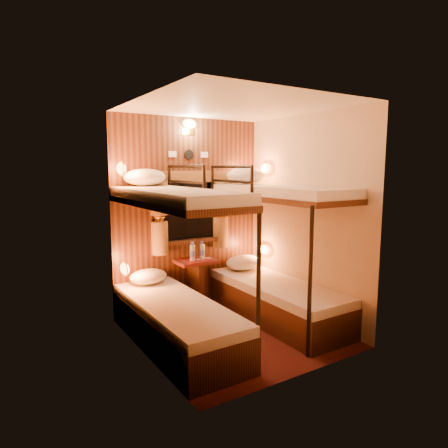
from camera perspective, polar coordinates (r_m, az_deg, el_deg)
floor at (r=4.51m, az=1.38°, el=-15.32°), size 2.10×2.10×0.00m
ceiling at (r=4.18m, az=1.50°, el=16.46°), size 2.10×2.10×0.00m
wall_back at (r=5.08m, az=-5.12°, el=1.37°), size 2.40×0.00×2.40m
wall_front at (r=3.37m, az=11.37°, el=-2.16°), size 2.40×0.00×2.40m
wall_left at (r=3.73m, az=-11.48°, el=-1.18°), size 0.00×2.40×2.40m
wall_right at (r=4.80m, az=11.43°, el=0.85°), size 0.00×2.40×2.40m
back_panel at (r=5.07m, az=-5.04°, el=1.35°), size 2.00×0.03×2.40m
bunk_left at (r=4.07m, az=-6.87°, el=-9.58°), size 0.72×1.90×1.82m
bunk_right at (r=4.74m, az=7.53°, el=-7.04°), size 0.72×1.90×1.82m
window at (r=5.04m, az=-4.88°, el=1.10°), size 1.00×0.12×0.79m
curtains at (r=5.00m, az=-4.72°, el=2.01°), size 1.10×0.22×1.00m
back_fixtures at (r=5.02m, az=-5.01°, el=13.25°), size 0.54×0.09×0.48m
reading_lamps at (r=4.77m, az=-3.21°, el=1.44°), size 2.00×0.20×1.25m
table at (r=5.06m, az=-3.97°, el=-7.72°), size 0.50×0.34×0.66m
bottle_left at (r=4.93m, az=-4.53°, el=-4.10°), size 0.07×0.07×0.24m
bottle_right at (r=4.99m, az=-3.15°, el=-3.96°), size 0.07×0.07×0.23m
sachet_a at (r=5.08m, az=-2.35°, el=-4.88°), size 0.08×0.06×0.01m
sachet_b at (r=5.01m, az=-3.67°, el=-5.07°), size 0.09×0.08×0.01m
pillow_lower_left at (r=4.73m, az=-10.76°, el=-7.38°), size 0.44×0.31×0.17m
pillow_lower_right at (r=5.28m, az=2.75°, el=-5.50°), size 0.49×0.35×0.19m
pillow_upper_left at (r=4.59m, az=-11.25°, el=6.57°), size 0.48×0.35×0.19m
pillow_upper_right at (r=5.10m, az=3.10°, el=6.92°), size 0.52×0.37×0.20m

